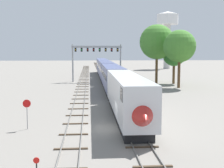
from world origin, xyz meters
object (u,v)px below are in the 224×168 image
at_px(stop_sign, 27,110).
at_px(trackside_tree_left, 174,55).
at_px(signal_gantry, 97,54).
at_px(water_tower, 167,25).
at_px(trackside_tree_right, 180,46).
at_px(trackside_tree_mid, 157,42).
at_px(passenger_train, 108,73).

xyz_separation_m(stop_sign, trackside_tree_left, (24.99, 38.27, 4.61)).
relative_size(signal_gantry, water_tower, 0.52).
relative_size(water_tower, trackside_tree_right, 2.00).
xyz_separation_m(stop_sign, trackside_tree_mid, (21.01, 38.16, 7.50)).
bearing_deg(water_tower, signal_gantry, -120.96).
relative_size(stop_sign, trackside_tree_right, 0.25).
bearing_deg(trackside_tree_mid, trackside_tree_right, -68.40).
height_order(trackside_tree_left, trackside_tree_mid, trackside_tree_mid).
xyz_separation_m(trackside_tree_mid, trackside_tree_right, (2.93, -7.39, -1.04)).
xyz_separation_m(signal_gantry, water_tower, (30.05, 50.09, 11.27)).
bearing_deg(stop_sign, trackside_tree_right, 52.12).
bearing_deg(signal_gantry, trackside_tree_left, -18.95).
relative_size(trackside_tree_left, trackside_tree_right, 0.78).
bearing_deg(water_tower, trackside_tree_left, -102.88).
bearing_deg(trackside_tree_mid, trackside_tree_left, 1.52).
bearing_deg(water_tower, stop_sign, -111.85).
bearing_deg(trackside_tree_right, signal_gantry, 140.35).
distance_m(water_tower, trackside_tree_left, 58.57).
distance_m(signal_gantry, trackside_tree_right, 21.09).
bearing_deg(stop_sign, water_tower, 68.15).
bearing_deg(water_tower, trackside_tree_right, -102.31).
xyz_separation_m(passenger_train, signal_gantry, (-2.25, 8.31, 4.03)).
bearing_deg(trackside_tree_mid, passenger_train, -168.26).
xyz_separation_m(water_tower, stop_sign, (-37.80, -94.27, -16.03)).
bearing_deg(signal_gantry, trackside_tree_mid, -24.43).
height_order(water_tower, trackside_tree_right, water_tower).
height_order(passenger_train, trackside_tree_right, trackside_tree_right).
bearing_deg(trackside_tree_right, stop_sign, -127.88).
bearing_deg(trackside_tree_mid, water_tower, 73.34).
distance_m(water_tower, trackside_tree_right, 65.70).
xyz_separation_m(passenger_train, water_tower, (27.80, 58.40, 15.30)).
bearing_deg(trackside_tree_left, passenger_train, -170.93).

